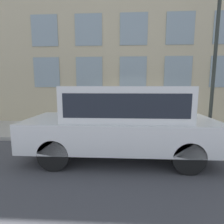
% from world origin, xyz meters
% --- Properties ---
extents(ground_plane, '(80.00, 80.00, 0.00)m').
position_xyz_m(ground_plane, '(0.00, 0.00, 0.00)').
color(ground_plane, '#47474C').
extents(sidewalk, '(2.93, 60.00, 0.13)m').
position_xyz_m(sidewalk, '(1.46, 0.00, 0.07)').
color(sidewalk, '#B2ADA3').
rests_on(sidewalk, ground_plane).
extents(building_facade, '(0.33, 40.00, 11.00)m').
position_xyz_m(building_facade, '(3.07, 0.00, 5.49)').
color(building_facade, '#C6B793').
rests_on(building_facade, ground_plane).
extents(fire_hydrant, '(0.34, 0.45, 0.73)m').
position_xyz_m(fire_hydrant, '(0.39, 0.51, 0.51)').
color(fire_hydrant, gray).
rests_on(fire_hydrant, sidewalk).
extents(person, '(0.34, 0.23, 1.42)m').
position_xyz_m(person, '(0.91, 1.27, 0.99)').
color(person, '#232328').
rests_on(person, sidewalk).
extents(parked_truck_white_near, '(1.91, 4.87, 1.93)m').
position_xyz_m(parked_truck_white_near, '(-1.20, 0.51, 1.09)').
color(parked_truck_white_near, black).
rests_on(parked_truck_white_near, ground_plane).
extents(street_lamp, '(0.36, 0.36, 6.45)m').
position_xyz_m(street_lamp, '(0.68, -2.70, 4.07)').
color(street_lamp, '#2D332D').
rests_on(street_lamp, sidewalk).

